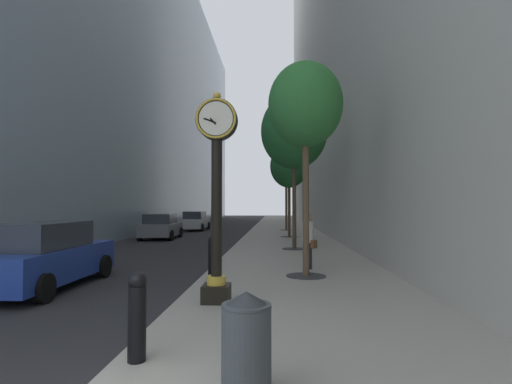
% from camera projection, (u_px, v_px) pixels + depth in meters
% --- Properties ---
extents(ground_plane, '(110.00, 110.00, 0.00)m').
position_uv_depth(ground_plane, '(249.00, 234.00, 29.80)').
color(ground_plane, '#262628').
rests_on(ground_plane, ground).
extents(sidewalk_right, '(5.40, 80.00, 0.14)m').
position_uv_depth(sidewalk_right, '(284.00, 230.00, 32.66)').
color(sidewalk_right, '#9E998E').
rests_on(sidewalk_right, ground).
extents(building_block_left, '(9.00, 80.00, 27.64)m').
position_uv_depth(building_block_left, '(112.00, 68.00, 33.86)').
color(building_block_left, '#93A8B7').
rests_on(building_block_left, ground).
extents(street_clock, '(0.84, 0.55, 4.26)m').
position_uv_depth(street_clock, '(217.00, 186.00, 8.09)').
color(street_clock, black).
rests_on(street_clock, sidewalk_right).
extents(bollard_nearest, '(0.24, 0.24, 1.11)m').
position_uv_depth(bollard_nearest, '(137.00, 314.00, 4.99)').
color(bollard_nearest, black).
rests_on(bollard_nearest, sidewalk_right).
extents(bollard_third, '(0.24, 0.24, 1.11)m').
position_uv_depth(bollard_third, '(212.00, 255.00, 10.88)').
color(bollard_third, black).
rests_on(bollard_third, sidewalk_right).
extents(street_tree_near, '(2.08, 2.08, 5.96)m').
position_uv_depth(street_tree_near, '(305.00, 106.00, 11.12)').
color(street_tree_near, '#333335').
rests_on(street_tree_near, sidewalk_right).
extents(street_tree_mid_near, '(3.00, 3.00, 7.04)m').
position_uv_depth(street_tree_mid_near, '(294.00, 132.00, 18.06)').
color(street_tree_mid_near, '#333335').
rests_on(street_tree_mid_near, sidewalk_right).
extents(street_tree_mid_far, '(2.37, 2.37, 5.79)m').
position_uv_depth(street_tree_mid_far, '(289.00, 166.00, 24.95)').
color(street_tree_mid_far, '#333335').
rests_on(street_tree_mid_far, sidewalk_right).
extents(street_tree_far, '(1.81, 1.81, 5.91)m').
position_uv_depth(street_tree_far, '(286.00, 170.00, 31.89)').
color(street_tree_far, '#333335').
rests_on(street_tree_far, sidewalk_right).
extents(trash_bin, '(0.53, 0.53, 1.05)m').
position_uv_depth(trash_bin, '(246.00, 341.00, 4.13)').
color(trash_bin, '#383D42').
rests_on(trash_bin, sidewalk_right).
extents(pedestrian_walking, '(0.52, 0.49, 1.71)m').
position_uv_depth(pedestrian_walking, '(308.00, 239.00, 12.26)').
color(pedestrian_walking, '#23232D').
rests_on(pedestrian_walking, sidewalk_right).
extents(car_grey_near, '(2.23, 4.15, 1.56)m').
position_uv_depth(car_grey_near, '(161.00, 227.00, 25.06)').
color(car_grey_near, slate).
rests_on(car_grey_near, ground).
extents(car_silver_mid, '(2.01, 4.15, 1.60)m').
position_uv_depth(car_silver_mid, '(195.00, 221.00, 33.62)').
color(car_silver_mid, '#B7BABF').
rests_on(car_silver_mid, ground).
extents(car_blue_far, '(2.02, 4.56, 1.66)m').
position_uv_depth(car_blue_far, '(43.00, 256.00, 10.03)').
color(car_blue_far, navy).
rests_on(car_blue_far, ground).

